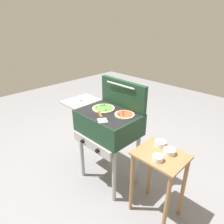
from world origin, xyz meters
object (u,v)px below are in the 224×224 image
at_px(topping_bowl_near, 169,152).
at_px(pizza_veggie, 104,108).
at_px(prep_table, 159,172).
at_px(spatula, 101,117).
at_px(pizza_pepperoni, 124,114).
at_px(topping_bowl_middle, 160,144).
at_px(topping_bowl_far, 158,158).
at_px(grill, 108,124).

bearing_deg(topping_bowl_near, pizza_veggie, -177.36).
bearing_deg(prep_table, spatula, -167.35).
relative_size(pizza_pepperoni, pizza_veggie, 0.84).
xyz_separation_m(topping_bowl_near, topping_bowl_middle, (-0.13, 0.05, 0.00)).
bearing_deg(topping_bowl_far, prep_table, 104.94).
height_order(topping_bowl_near, topping_bowl_far, same).
relative_size(prep_table, topping_bowl_far, 7.59).
height_order(spatula, topping_bowl_middle, spatula).
xyz_separation_m(grill, topping_bowl_near, (0.72, 0.06, -0.03)).
bearing_deg(spatula, grill, 110.15).
height_order(grill, topping_bowl_far, grill).
bearing_deg(pizza_veggie, topping_bowl_near, 2.64).
relative_size(spatula, topping_bowl_middle, 2.37).
distance_m(grill, topping_bowl_middle, 0.60).
relative_size(topping_bowl_far, topping_bowl_middle, 0.88).
bearing_deg(topping_bowl_middle, pizza_pepperoni, -173.96).
bearing_deg(grill, pizza_pepperoni, 21.61).
relative_size(spatula, prep_table, 0.35).
bearing_deg(pizza_veggie, pizza_pepperoni, 9.17).
height_order(pizza_veggie, topping_bowl_far, pizza_veggie).
distance_m(pizza_veggie, topping_bowl_far, 0.82).
distance_m(prep_table, topping_bowl_near, 0.23).
height_order(pizza_veggie, topping_bowl_middle, pizza_veggie).
distance_m(topping_bowl_near, topping_bowl_middle, 0.14).
xyz_separation_m(pizza_pepperoni, pizza_veggie, (-0.27, -0.04, -0.00)).
distance_m(prep_table, topping_bowl_middle, 0.26).
relative_size(topping_bowl_near, topping_bowl_middle, 1.00).
xyz_separation_m(spatula, prep_table, (0.62, 0.14, -0.40)).
xyz_separation_m(pizza_pepperoni, prep_table, (0.50, -0.07, -0.40)).
distance_m(pizza_veggie, topping_bowl_near, 0.83).
bearing_deg(topping_bowl_near, grill, -174.90).
bearing_deg(topping_bowl_near, spatula, -163.38).
bearing_deg(spatula, pizza_pepperoni, 58.39).
height_order(grill, spatula, spatula).
bearing_deg(topping_bowl_far, grill, 172.83).
bearing_deg(pizza_pepperoni, spatula, -121.61).
bearing_deg(topping_bowl_far, spatula, -175.78).
xyz_separation_m(pizza_veggie, topping_bowl_middle, (0.68, 0.09, -0.18)).
height_order(grill, topping_bowl_middle, grill).
bearing_deg(grill, topping_bowl_near, 5.10).
xyz_separation_m(grill, topping_bowl_far, (0.70, -0.09, -0.03)).
xyz_separation_m(pizza_veggie, spatula, (0.14, -0.16, -0.00)).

